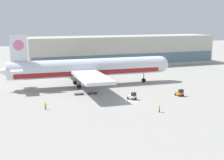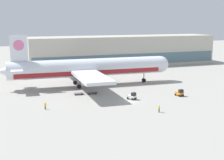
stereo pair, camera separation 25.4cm
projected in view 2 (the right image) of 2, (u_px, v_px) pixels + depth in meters
name	position (u px, v px, depth m)	size (l,w,h in m)	color
ground_plane	(131.00, 101.00, 83.77)	(400.00, 400.00, 0.00)	#9E9B93
terminal_building	(123.00, 51.00, 149.68)	(90.00, 18.20, 14.00)	#BCB7A8
airplane_main	(87.00, 68.00, 102.40)	(58.10, 48.28, 17.00)	silver
baggage_tug_foreground	(180.00, 93.00, 89.38)	(1.97, 2.64, 2.00)	orange
baggage_tug_mid	(132.00, 96.00, 85.51)	(2.52, 2.82, 2.00)	silver
baggage_dolly_lead	(79.00, 93.00, 90.98)	(3.72, 1.57, 0.48)	#56565B
baggage_dolly_second	(92.00, 93.00, 91.98)	(3.72, 1.57, 0.48)	#56565B
ground_crew_near	(45.00, 105.00, 75.90)	(0.57, 0.23, 1.73)	black
ground_crew_far	(159.00, 108.00, 73.53)	(0.50, 0.38, 1.77)	black
traffic_cone_near	(135.00, 93.00, 91.27)	(0.40, 0.40, 0.61)	black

